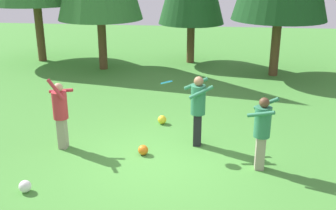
{
  "coord_description": "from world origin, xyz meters",
  "views": [
    {
      "loc": [
        1.17,
        -7.86,
        4.13
      ],
      "look_at": [
        0.14,
        0.75,
        1.05
      ],
      "focal_mm": 42.91,
      "sensor_mm": 36.0,
      "label": 1
    }
  ],
  "objects": [
    {
      "name": "person_bystander",
      "position": [
        2.19,
        -0.09,
        0.94
      ],
      "size": [
        0.66,
        0.63,
        1.59
      ],
      "rotation": [
        0.0,
        0.0,
        2.79
      ],
      "color": "gray",
      "rests_on": "ground_plane"
    },
    {
      "name": "person_thrower",
      "position": [
        -2.3,
        0.4,
        0.94
      ],
      "size": [
        0.56,
        0.53,
        1.75
      ],
      "rotation": [
        0.0,
        0.0,
        0.11
      ],
      "color": "gray",
      "rests_on": "ground_plane"
    },
    {
      "name": "ball_orange",
      "position": [
        -0.37,
        0.25,
        0.12
      ],
      "size": [
        0.23,
        0.23,
        0.23
      ],
      "primitive_type": "sphere",
      "color": "orange",
      "rests_on": "ground_plane"
    },
    {
      "name": "ground_plane",
      "position": [
        0.0,
        0.0,
        0.0
      ],
      "size": [
        40.0,
        40.0,
        0.0
      ],
      "primitive_type": "plane",
      "color": "#478C38"
    },
    {
      "name": "person_catcher",
      "position": [
        0.82,
        0.92,
        1.01
      ],
      "size": [
        0.71,
        0.65,
        1.7
      ],
      "rotation": [
        0.0,
        0.0,
        -2.79
      ],
      "color": "black",
      "rests_on": "ground_plane"
    },
    {
      "name": "frisbee",
      "position": [
        0.12,
        0.66,
        1.61
      ],
      "size": [
        0.37,
        0.37,
        0.13
      ],
      "color": "#2393D1"
    },
    {
      "name": "ball_white",
      "position": [
        -2.32,
        -1.57,
        0.12
      ],
      "size": [
        0.24,
        0.24,
        0.24
      ],
      "primitive_type": "sphere",
      "color": "white",
      "rests_on": "ground_plane"
    },
    {
      "name": "ball_yellow",
      "position": [
        -0.19,
        2.15,
        0.12
      ],
      "size": [
        0.24,
        0.24,
        0.24
      ],
      "primitive_type": "sphere",
      "color": "yellow",
      "rests_on": "ground_plane"
    }
  ]
}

